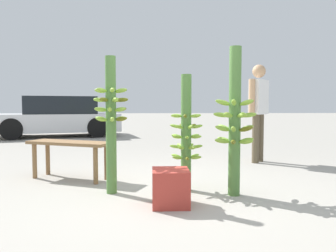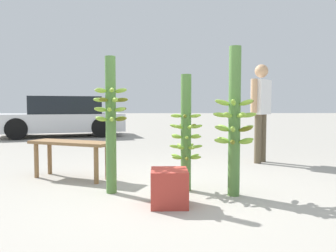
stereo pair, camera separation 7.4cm
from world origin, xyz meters
name	(u,v)px [view 1 (the left image)]	position (x,y,z in m)	size (l,w,h in m)	color
ground_plane	(181,197)	(0.00, 0.00, 0.00)	(80.00, 80.00, 0.00)	#9E998E
banana_stalk_left	(111,120)	(-0.77, 0.21, 0.83)	(0.39, 0.40, 1.54)	#4C7A38
banana_stalk_center	(186,134)	(0.09, 0.30, 0.67)	(0.39, 0.39, 1.35)	#4C7A38
banana_stalk_right	(235,122)	(0.60, 0.06, 0.82)	(0.47, 0.46, 1.63)	#4C7A38
vendor_person	(258,104)	(1.54, 2.15, 1.02)	(0.50, 0.55, 1.70)	brown
market_bench	(70,148)	(-1.42, 0.96, 0.42)	(1.23, 0.80, 0.51)	olive
parked_car	(58,117)	(-3.36, 7.26, 0.62)	(4.27, 2.83, 1.28)	silver
produce_crate	(171,188)	(-0.13, -0.28, 0.18)	(0.36, 0.36, 0.36)	#B2382D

